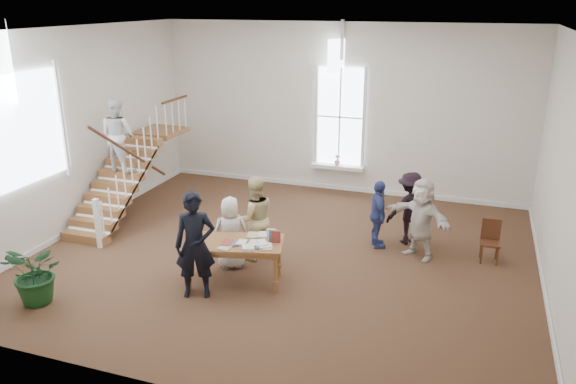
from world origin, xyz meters
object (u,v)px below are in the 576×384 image
at_px(police_officer, 195,245).
at_px(woman_cluster_c, 421,219).
at_px(library_table, 236,246).
at_px(woman_cluster_b, 410,208).
at_px(floor_plant, 37,274).
at_px(person_yellow, 255,218).
at_px(woman_cluster_a, 378,215).
at_px(elderly_woman, 231,233).
at_px(side_chair, 490,239).

height_order(police_officer, woman_cluster_c, police_officer).
xyz_separation_m(library_table, woman_cluster_c, (3.07, 2.26, 0.09)).
bearing_deg(police_officer, woman_cluster_b, 26.25).
bearing_deg(woman_cluster_c, floor_plant, -114.80).
distance_m(person_yellow, woman_cluster_a, 2.64).
relative_size(police_officer, elderly_woman, 1.35).
height_order(woman_cluster_b, floor_plant, woman_cluster_b).
xyz_separation_m(elderly_woman, side_chair, (4.82, 1.95, -0.25)).
height_order(elderly_woman, side_chair, elderly_woman).
distance_m(library_table, woman_cluster_a, 3.28).
xyz_separation_m(police_officer, side_chair, (4.92, 3.20, -0.50)).
xyz_separation_m(woman_cluster_b, side_chair, (1.67, -0.36, -0.32)).
bearing_deg(person_yellow, floor_plant, 8.82).
height_order(elderly_woman, woman_cluster_c, woman_cluster_c).
relative_size(woman_cluster_a, woman_cluster_b, 0.93).
height_order(woman_cluster_a, floor_plant, woman_cluster_a).
bearing_deg(person_yellow, police_officer, 40.70).
bearing_deg(woman_cluster_c, woman_cluster_b, 146.02).
bearing_deg(side_chair, floor_plant, -152.67).
relative_size(police_officer, side_chair, 2.24).
bearing_deg(person_yellow, elderly_woman, 22.61).
xyz_separation_m(elderly_woman, woman_cluster_b, (3.15, 2.31, 0.07)).
bearing_deg(person_yellow, woman_cluster_c, 163.78).
bearing_deg(library_table, woman_cluster_a, 33.80).
xyz_separation_m(person_yellow, floor_plant, (-2.87, -2.90, -0.30)).
bearing_deg(elderly_woman, library_table, 97.34).
height_order(library_table, person_yellow, person_yellow).
distance_m(library_table, elderly_woman, 0.71).
height_order(woman_cluster_c, side_chair, woman_cluster_c).
height_order(police_officer, woman_cluster_a, police_officer).
xyz_separation_m(library_table, side_chair, (4.44, 2.55, -0.27)).
bearing_deg(floor_plant, side_chair, 30.45).
bearing_deg(woman_cluster_a, elderly_woman, 103.48).
bearing_deg(police_officer, side_chair, 11.70).
distance_m(woman_cluster_a, woman_cluster_c, 0.93).
bearing_deg(library_table, floor_plant, -163.40).
height_order(library_table, woman_cluster_c, woman_cluster_c).
bearing_deg(library_table, side_chair, 15.12).
bearing_deg(woman_cluster_b, police_officer, 12.08).
xyz_separation_m(police_officer, person_yellow, (0.40, 1.75, -0.10)).
distance_m(elderly_woman, person_yellow, 0.60).
relative_size(woman_cluster_b, side_chair, 1.83).
relative_size(police_officer, woman_cluster_b, 1.22).
bearing_deg(woman_cluster_a, floor_plant, 107.11).
bearing_deg(woman_cluster_a, woman_cluster_b, -75.73).
height_order(person_yellow, woman_cluster_b, person_yellow).
distance_m(woman_cluster_b, woman_cluster_c, 0.72).
bearing_deg(side_chair, elderly_woman, -161.10).
bearing_deg(woman_cluster_c, elderly_woman, -123.07).
distance_m(library_table, police_officer, 0.84).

